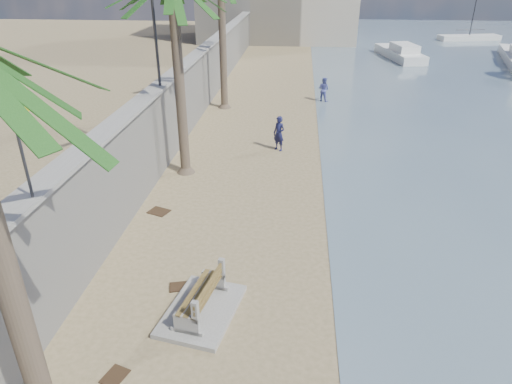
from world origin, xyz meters
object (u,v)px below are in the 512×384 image
object	(u,v)px
sailboat_west	(469,38)
person_a	(279,131)
person_b	(324,88)
yacht_far	(399,54)
bench_far	(201,299)

from	to	relation	value
sailboat_west	person_a	bearing A→B (deg)	-118.72
person_b	yacht_far	xyz separation A→B (m)	(8.04, 16.48, -0.53)
person_b	yacht_far	distance (m)	18.34
yacht_far	sailboat_west	xyz separation A→B (m)	(10.61, 12.84, -0.05)
bench_far	person_b	xyz separation A→B (m)	(3.98, 21.34, 0.42)
person_b	yacht_far	world-z (taller)	person_b
person_b	sailboat_west	world-z (taller)	sailboat_west
bench_far	person_a	bearing A→B (deg)	83.12
sailboat_west	yacht_far	bearing A→B (deg)	-129.58
sailboat_west	bench_far	bearing A→B (deg)	-114.07
bench_far	yacht_far	bearing A→B (deg)	72.37
bench_far	yacht_far	xyz separation A→B (m)	(12.02, 37.82, -0.11)
person_a	yacht_far	size ratio (longest dim) A/B	0.24
person_b	sailboat_west	bearing A→B (deg)	-92.63
bench_far	yacht_far	distance (m)	39.68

